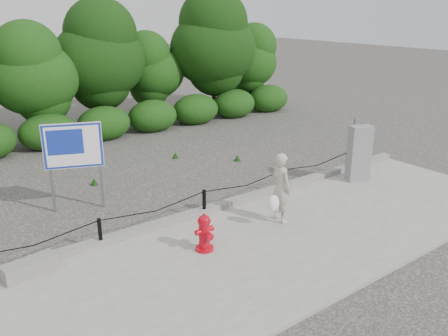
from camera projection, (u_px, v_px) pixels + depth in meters
name	position (u px, v px, depth m)	size (l,w,h in m)	color
ground	(204.00, 217.00, 10.87)	(90.00, 90.00, 0.00)	#2D2B28
sidewalk	(262.00, 250.00, 9.35)	(14.00, 4.00, 0.08)	gray
curb	(203.00, 211.00, 10.86)	(14.00, 0.22, 0.14)	slate
chain_barrier	(204.00, 199.00, 10.72)	(10.06, 0.06, 0.60)	black
treeline	(75.00, 62.00, 17.03)	(20.35, 3.91, 5.20)	black
fire_hydrant	(205.00, 233.00, 9.16)	(0.40, 0.40, 0.76)	#B80615
pedestrian	(280.00, 189.00, 10.28)	(0.70, 0.60, 1.57)	#ACA493
concrete_block	(29.00, 268.00, 8.37)	(0.93, 0.32, 0.30)	gray
utility_cabinet	(359.00, 153.00, 12.74)	(0.66, 0.54, 1.67)	#949497
advertising_sign	(73.00, 150.00, 10.81)	(1.24, 0.57, 2.11)	slate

